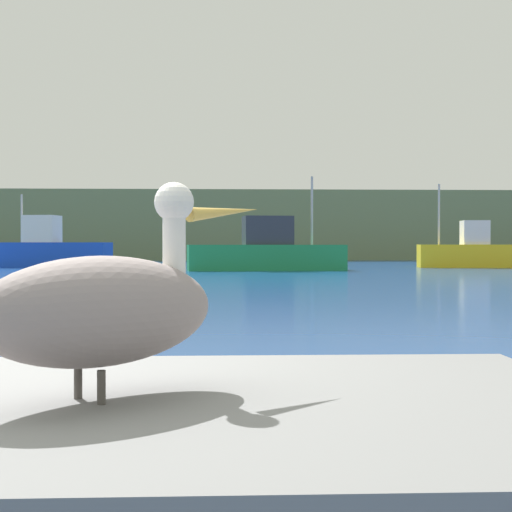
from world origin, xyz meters
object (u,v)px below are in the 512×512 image
pelican (105,307)px  fishing_boat_yellow (470,252)px  fishing_boat_green (266,252)px  fishing_boat_blue (51,249)px

pelican → fishing_boat_yellow: 43.11m
fishing_boat_yellow → fishing_boat_green: size_ratio=0.72×
pelican → fishing_boat_green: (2.64, 36.33, -0.13)m
fishing_boat_yellow → fishing_boat_green: fishing_boat_green is taller
pelican → fishing_boat_green: 36.43m
fishing_boat_green → fishing_boat_blue: 13.16m
pelican → fishing_boat_blue: 42.65m
fishing_boat_yellow → fishing_boat_green: bearing=26.2°
fishing_boat_blue → fishing_boat_green: bearing=167.3°
fishing_boat_yellow → fishing_boat_green: (-11.93, -4.24, 0.05)m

